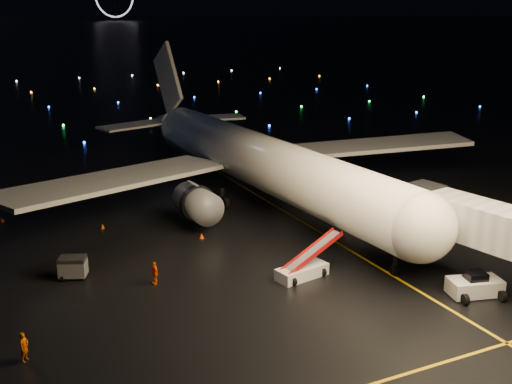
# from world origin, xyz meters

# --- Properties ---
(lane_centre) EXTENTS (0.25, 80.00, 0.02)m
(lane_centre) POSITION_xyz_m (12.00, 15.00, 0.01)
(lane_centre) COLOR #DBA80B
(lane_centre) RESTS_ON ground
(airliner) EXTENTS (58.51, 55.94, 15.64)m
(airliner) POSITION_xyz_m (10.63, 25.47, 7.82)
(airliner) COLOR white
(airliner) RESTS_ON ground
(pushback_tug) EXTENTS (4.19, 2.91, 1.81)m
(pushback_tug) POSITION_xyz_m (15.21, -3.80, 0.91)
(pushback_tug) COLOR silver
(pushback_tug) RESTS_ON ground
(belt_loader) EXTENTS (6.42, 2.84, 3.01)m
(belt_loader) POSITION_xyz_m (5.39, 4.45, 1.51)
(belt_loader) COLOR silver
(belt_loader) RESTS_ON ground
(crew_a) EXTENTS (0.79, 0.81, 1.88)m
(crew_a) POSITION_xyz_m (-15.59, 1.15, 0.94)
(crew_a) COLOR #FF5900
(crew_a) RESTS_ON ground
(crew_c) EXTENTS (0.58, 1.11, 1.82)m
(crew_c) POSITION_xyz_m (-5.29, 8.33, 0.91)
(crew_c) COLOR #FF5900
(crew_c) RESTS_ON ground
(safety_cone_0) EXTENTS (0.49, 0.49, 0.52)m
(safety_cone_0) POSITION_xyz_m (1.49, 15.97, 0.26)
(safety_cone_0) COLOR #EB3F00
(safety_cone_0) RESTS_ON ground
(safety_cone_1) EXTENTS (0.48, 0.48, 0.46)m
(safety_cone_1) POSITION_xyz_m (6.62, 24.48, 0.23)
(safety_cone_1) COLOR #EB3F00
(safety_cone_1) RESTS_ON ground
(safety_cone_2) EXTENTS (0.52, 0.52, 0.48)m
(safety_cone_2) POSITION_xyz_m (-6.04, 22.54, 0.24)
(safety_cone_2) COLOR #EB3F00
(safety_cone_2) RESTS_ON ground
(safety_cone_3) EXTENTS (0.47, 0.47, 0.49)m
(safety_cone_3) POSITION_xyz_m (-14.45, 28.86, 0.25)
(safety_cone_3) COLOR #EB3F00
(safety_cone_3) RESTS_ON ground
(taxiway_lights) EXTENTS (164.00, 92.00, 0.36)m
(taxiway_lights) POSITION_xyz_m (0.00, 106.00, 0.18)
(taxiway_lights) COLOR black
(taxiway_lights) RESTS_ON ground
(baggage_cart_0) EXTENTS (2.44, 2.13, 1.73)m
(baggage_cart_0) POSITION_xyz_m (-10.68, 12.17, 0.87)
(baggage_cart_0) COLOR slate
(baggage_cart_0) RESTS_ON ground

